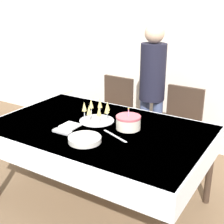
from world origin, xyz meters
The scene contains 14 objects.
ground_plane centered at (0.00, 0.00, 0.00)m, with size 12.00×12.00×0.00m, color brown.
wall_back centered at (0.00, 1.61, 1.35)m, with size 8.00×0.05×2.70m.
dining_table centered at (0.00, 0.00, 0.68)m, with size 1.89×1.21×0.78m.
dining_chair_far_left centered at (-0.41, 0.92, 0.53)m, with size 0.44×0.44×0.96m.
dining_chair_far_right centered at (0.42, 0.92, 0.53)m, with size 0.43×0.43×0.96m.
birthday_cake centered at (0.24, 0.10, 0.84)m, with size 0.21×0.21×0.19m.
champagne_tray centered at (-0.09, 0.11, 0.87)m, with size 0.32×0.32×0.18m.
plate_stack_main centered at (0.08, -0.31, 0.80)m, with size 0.26×0.26×0.04m.
cake_knife centered at (0.22, -0.09, 0.78)m, with size 0.28×0.13×0.00m.
fork_pile centered at (-0.19, -0.27, 0.79)m, with size 0.17×0.06×0.02m.
napkin_pile centered at (-0.22, -0.12, 0.78)m, with size 0.15×0.15×0.01m.
person_standing centered at (0.06, 0.97, 0.96)m, with size 0.28×0.28×1.60m.
high_chair centered at (-1.25, 0.96, 0.48)m, with size 0.33×0.35×0.71m.
gift_bag centered at (-1.26, 0.28, 0.15)m, with size 0.19×0.11×0.29m.
Camera 1 is at (1.43, -2.08, 1.84)m, focal length 50.00 mm.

